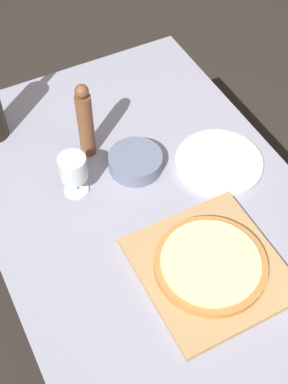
{
  "coord_description": "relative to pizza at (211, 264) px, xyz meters",
  "views": [
    {
      "loc": [
        -0.42,
        -0.74,
        1.91
      ],
      "look_at": [
        -0.01,
        0.04,
        0.8
      ],
      "focal_mm": 50.0,
      "sensor_mm": 36.0,
      "label": 1
    }
  ],
  "objects": [
    {
      "name": "dinner_plate",
      "position": [
        0.21,
        0.29,
        -0.02
      ],
      "size": [
        0.26,
        0.26,
        0.01
      ],
      "color": "silver",
      "rests_on": "dining_table"
    },
    {
      "name": "ground_plane",
      "position": [
        -0.04,
        0.21,
        -0.77
      ],
      "size": [
        12.0,
        12.0,
        0.0
      ],
      "primitive_type": "plane",
      "color": "#2D2823"
    },
    {
      "name": "dining_table",
      "position": [
        -0.04,
        0.21,
        -0.13
      ],
      "size": [
        0.85,
        1.36,
        0.74
      ],
      "color": "#9393A8",
      "rests_on": "ground_plane"
    },
    {
      "name": "pizza",
      "position": [
        0.0,
        0.0,
        0.0
      ],
      "size": [
        0.28,
        0.28,
        0.02
      ],
      "color": "#BC7A3D",
      "rests_on": "cutting_board"
    },
    {
      "name": "pepper_mill",
      "position": [
        -0.11,
        0.51,
        0.09
      ],
      "size": [
        0.05,
        0.05,
        0.25
      ],
      "color": "brown",
      "rests_on": "dining_table"
    },
    {
      "name": "wine_glass",
      "position": [
        -0.2,
        0.39,
        0.06
      ],
      "size": [
        0.08,
        0.08,
        0.13
      ],
      "color": "silver",
      "rests_on": "dining_table"
    },
    {
      "name": "cutting_board",
      "position": [
        -0.0,
        0.0,
        -0.02
      ],
      "size": [
        0.34,
        0.36,
        0.02
      ],
      "color": "tan",
      "rests_on": "dining_table"
    },
    {
      "name": "small_bowl",
      "position": [
        -0.01,
        0.39,
        -0.01
      ],
      "size": [
        0.16,
        0.16,
        0.05
      ],
      "color": "slate",
      "rests_on": "dining_table"
    }
  ]
}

